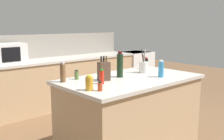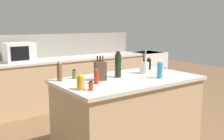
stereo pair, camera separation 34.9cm
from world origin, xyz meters
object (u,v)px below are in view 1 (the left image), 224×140
at_px(wine_bottle, 120,65).
at_px(soy_sauce_bottle, 146,63).
at_px(microwave, 10,53).
at_px(hot_sauce_bottle, 102,77).
at_px(dish_soap_bottle, 161,69).
at_px(pepper_grinder, 63,73).
at_px(utensil_crock, 143,67).
at_px(spice_jar_oregano, 77,75).
at_px(knife_block, 104,71).
at_px(range_oven, 135,70).
at_px(spice_jar_paprika, 100,86).
at_px(honey_jar, 89,83).

xyz_separation_m(wine_bottle, soy_sauce_bottle, (0.71, 0.19, -0.07)).
distance_m(microwave, hot_sauce_bottle, 2.23).
bearing_deg(dish_soap_bottle, pepper_grinder, 151.83).
bearing_deg(utensil_crock, spice_jar_oregano, 165.32).
height_order(microwave, soy_sauce_bottle, microwave).
bearing_deg(knife_block, range_oven, 51.90).
height_order(spice_jar_paprika, wine_bottle, wine_bottle).
bearing_deg(utensil_crock, honey_jar, -165.90).
bearing_deg(honey_jar, spice_jar_oregano, 68.80).
height_order(pepper_grinder, honey_jar, pepper_grinder).
height_order(range_oven, spice_jar_oregano, spice_jar_oregano).
relative_size(knife_block, hot_sauce_bottle, 1.74).
relative_size(microwave, hot_sauce_bottle, 2.93).
xyz_separation_m(range_oven, dish_soap_bottle, (-2.11, -2.43, 0.57)).
xyz_separation_m(knife_block, wine_bottle, (0.28, 0.02, 0.04)).
relative_size(range_oven, utensil_crock, 2.87).
distance_m(utensil_crock, honey_jar, 1.17).
bearing_deg(wine_bottle, spice_jar_oregano, 152.89).
bearing_deg(honey_jar, dish_soap_bottle, -3.29).
relative_size(knife_block, dish_soap_bottle, 1.35).
relative_size(range_oven, dish_soap_bottle, 4.27).
bearing_deg(wine_bottle, honey_jar, -157.76).
bearing_deg(range_oven, spice_jar_oregano, -148.26).
height_order(soy_sauce_bottle, honey_jar, soy_sauce_bottle).
height_order(spice_jar_paprika, dish_soap_bottle, dish_soap_bottle).
bearing_deg(utensil_crock, spice_jar_paprika, -160.65).
height_order(knife_block, honey_jar, knife_block).
bearing_deg(utensil_crock, range_oven, 45.51).
height_order(knife_block, pepper_grinder, knife_block).
bearing_deg(hot_sauce_bottle, utensil_crock, 9.64).
relative_size(spice_jar_paprika, wine_bottle, 0.30).
bearing_deg(microwave, dish_soap_bottle, -68.22).
relative_size(knife_block, spice_jar_oregano, 2.54).
bearing_deg(range_oven, soy_sauce_bottle, -133.24).
distance_m(microwave, spice_jar_paprika, 2.46).
height_order(microwave, pepper_grinder, microwave).
bearing_deg(utensil_crock, dish_soap_bottle, -100.16).
bearing_deg(wine_bottle, dish_soap_bottle, -41.74).
bearing_deg(knife_block, hot_sauce_bottle, -122.96).
xyz_separation_m(range_oven, pepper_grinder, (-3.17, -1.86, 0.58)).
height_order(range_oven, utensil_crock, utensil_crock).
bearing_deg(soy_sauce_bottle, range_oven, 46.76).
relative_size(range_oven, microwave, 1.88).
height_order(microwave, spice_jar_oregano, microwave).
xyz_separation_m(range_oven, spice_jar_paprika, (-3.11, -2.45, 0.52)).
bearing_deg(dish_soap_bottle, wine_bottle, 138.26).
relative_size(range_oven, spice_jar_oregano, 8.06).
relative_size(utensil_crock, spice_jar_paprika, 3.26).
bearing_deg(spice_jar_paprika, hot_sauce_bottle, 47.55).
bearing_deg(spice_jar_oregano, range_oven, 31.74).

